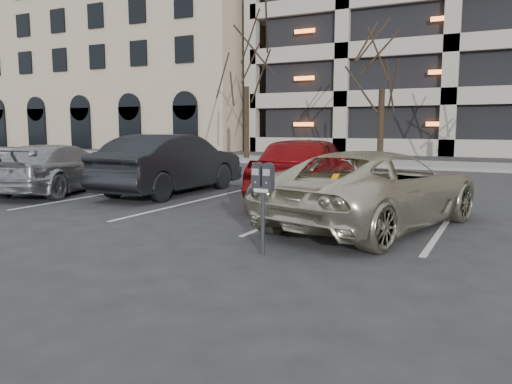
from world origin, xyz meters
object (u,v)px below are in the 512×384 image
object	(u,v)px
suv_silver	(375,189)
car_silver	(58,168)
parking_meter	(263,186)
car_dark	(172,164)
car_red	(306,168)
tree_a	(246,41)
tree_b	(384,42)

from	to	relation	value
suv_silver	car_silver	size ratio (longest dim) A/B	1.18
parking_meter	car_dark	size ratio (longest dim) A/B	0.26
parking_meter	car_red	size ratio (longest dim) A/B	0.27
car_silver	parking_meter	bearing A→B (deg)	141.03
parking_meter	car_dark	bearing A→B (deg)	140.26
car_dark	car_silver	size ratio (longest dim) A/B	1.06
car_red	car_silver	distance (m)	6.66
parking_meter	car_silver	distance (m)	8.47
tree_a	tree_b	bearing A→B (deg)	0.00
suv_silver	car_dark	world-z (taller)	car_dark
tree_a	car_silver	distance (m)	14.88
tree_b	suv_silver	world-z (taller)	tree_b
tree_b	car_dark	bearing A→B (deg)	-101.58
tree_a	parking_meter	bearing A→B (deg)	-61.22
tree_b	car_red	distance (m)	13.21
tree_b	parking_meter	xyz separation A→B (m)	(2.41, -17.12, -4.57)
tree_a	suv_silver	world-z (taller)	tree_a
car_dark	parking_meter	bearing A→B (deg)	136.68
tree_b	suv_silver	size ratio (longest dim) A/B	1.46
parking_meter	suv_silver	world-z (taller)	suv_silver
parking_meter	car_dark	world-z (taller)	car_dark
car_red	car_silver	size ratio (longest dim) A/B	1.04
tree_a	car_red	xyz separation A→B (m)	(8.15, -12.28, -5.32)
tree_b	tree_a	bearing A→B (deg)	180.00
car_red	parking_meter	bearing A→B (deg)	96.18
tree_a	parking_meter	world-z (taller)	tree_a
tree_a	car_red	size ratio (longest dim) A/B	1.83
parking_meter	car_dark	xyz separation A→B (m)	(-4.96, 4.63, -0.18)
suv_silver	tree_b	bearing A→B (deg)	-62.12
car_red	car_silver	world-z (taller)	car_red
car_dark	car_red	bearing A→B (deg)	-177.03
tree_b	car_silver	bearing A→B (deg)	-111.28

